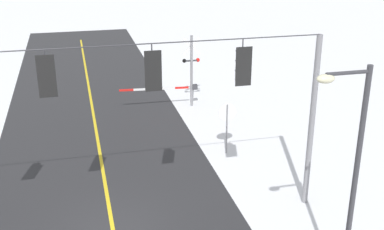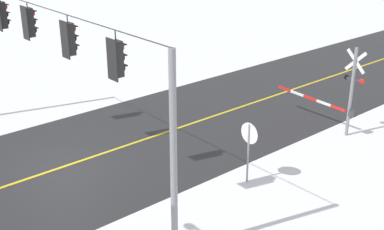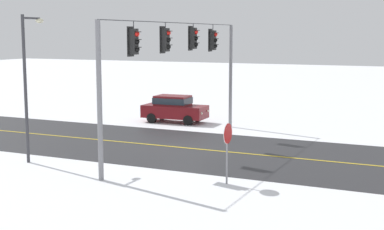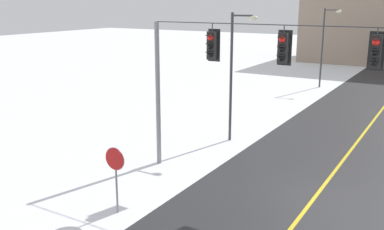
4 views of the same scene
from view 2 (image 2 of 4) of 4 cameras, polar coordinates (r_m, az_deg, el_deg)
ground_plane at (r=21.02m, az=-13.99°, el=-5.57°), size 160.00×160.00×0.00m
signal_span at (r=19.40m, az=-15.14°, el=6.12°), size 14.20×0.47×6.22m
stop_sign at (r=18.76m, az=6.29°, el=-2.67°), size 0.80×0.09×2.35m
railroad_crossing at (r=23.62m, az=16.34°, el=2.53°), size 4.49×0.31×4.00m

